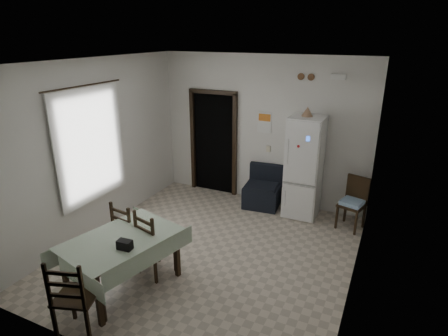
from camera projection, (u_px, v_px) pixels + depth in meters
ground at (211, 252)px, 5.89m from camera, size 4.50×4.50×0.00m
ceiling at (208, 62)px, 4.90m from camera, size 4.20×4.50×0.02m
wall_back at (262, 131)px, 7.31m from camera, size 4.20×0.02×2.90m
wall_front at (99, 239)px, 3.48m from camera, size 4.20×0.02×2.90m
wall_left at (98, 148)px, 6.24m from camera, size 0.02×4.50×2.90m
wall_right at (362, 190)px, 4.56m from camera, size 0.02×4.50×2.90m
doorway at (218, 141)px, 8.04m from camera, size 1.06×0.52×2.22m
window_recess at (86, 145)px, 6.05m from camera, size 0.10×1.20×1.60m
curtain at (91, 146)px, 6.01m from camera, size 0.02×1.45×1.85m
curtain_rod at (84, 86)px, 5.68m from camera, size 0.02×1.60×0.02m
calendar at (265, 123)px, 7.22m from camera, size 0.28×0.02×0.40m
calendar_image at (265, 118)px, 7.18m from camera, size 0.24×0.01×0.14m
light_switch at (268, 149)px, 7.36m from camera, size 0.08×0.02×0.12m
vent_left at (301, 77)px, 6.65m from camera, size 0.12×0.03×0.12m
vent_right at (311, 77)px, 6.58m from camera, size 0.12×0.03×0.12m
emergency_light at (338, 77)px, 6.36m from camera, size 0.25×0.07×0.09m
fridge at (304, 167)px, 6.83m from camera, size 0.61×0.61×1.88m
tan_cone at (307, 112)px, 6.51m from camera, size 0.21×0.21×0.17m
navy_seat at (262, 187)px, 7.33m from camera, size 0.73×0.72×0.81m
corner_chair at (352, 204)px, 6.47m from camera, size 0.50×0.50×0.93m
dining_table at (123, 263)px, 4.98m from camera, size 1.27×1.63×0.75m
black_bag at (125, 245)px, 4.59m from camera, size 0.19×0.12×0.12m
dining_chair_far_left at (131, 230)px, 5.58m from camera, size 0.47×0.47×0.97m
dining_chair_far_right at (156, 242)px, 5.25m from camera, size 0.52×0.52×1.00m
dining_chair_near_head at (77, 295)px, 4.15m from camera, size 0.56×0.56×1.04m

